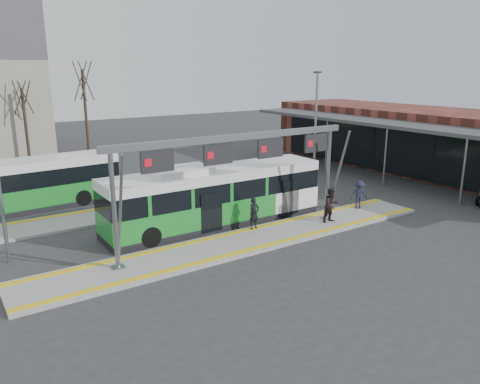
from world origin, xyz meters
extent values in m
plane|color=#2D2D30|center=(0.00, 0.00, 0.00)|extent=(120.00, 120.00, 0.00)
cube|color=gray|center=(0.00, 0.00, 0.07)|extent=(22.00, 3.00, 0.15)
cube|color=gray|center=(-4.00, 8.00, 0.07)|extent=(20.00, 3.00, 0.15)
cube|color=yellow|center=(0.00, 1.15, 0.16)|extent=(22.00, 0.35, 0.02)
cube|color=yellow|center=(0.00, -1.15, 0.16)|extent=(22.00, 0.35, 0.02)
cube|color=yellow|center=(-4.00, 9.15, 0.16)|extent=(20.00, 0.35, 0.02)
cylinder|color=slate|center=(-6.50, 0.30, 2.67)|extent=(0.20, 0.20, 5.05)
cube|color=slate|center=(-6.50, 0.30, 0.18)|extent=(0.50, 0.50, 0.06)
cylinder|color=slate|center=(-6.50, -0.40, 2.67)|extent=(0.12, 1.46, 4.90)
cylinder|color=slate|center=(5.50, 0.30, 2.67)|extent=(0.20, 0.20, 5.05)
cube|color=slate|center=(5.50, 0.30, 0.18)|extent=(0.50, 0.50, 0.06)
cylinder|color=slate|center=(5.50, -0.40, 2.67)|extent=(0.12, 1.46, 4.90)
cube|color=slate|center=(-0.50, 0.30, 5.20)|extent=(13.00, 0.25, 0.30)
cube|color=black|center=(-4.50, 0.30, 4.50)|extent=(1.50, 0.12, 0.95)
cube|color=#B70B18|center=(-4.95, 0.23, 4.50)|extent=(0.32, 0.02, 0.32)
cube|color=black|center=(-1.50, 0.30, 4.50)|extent=(1.50, 0.12, 0.95)
cube|color=#B70B18|center=(-1.95, 0.23, 4.50)|extent=(0.32, 0.02, 0.32)
cube|color=black|center=(1.50, 0.30, 4.50)|extent=(1.50, 0.12, 0.95)
cube|color=#B70B18|center=(1.05, 0.23, 4.50)|extent=(0.32, 0.02, 0.32)
cube|color=black|center=(4.50, 0.30, 4.50)|extent=(1.50, 0.12, 0.95)
cube|color=#B70B18|center=(4.05, 0.23, 4.50)|extent=(0.32, 0.02, 0.32)
cube|color=brown|center=(22.00, 4.00, 2.50)|extent=(8.00, 32.00, 5.00)
cube|color=black|center=(17.80, 4.00, 2.00)|extent=(0.15, 28.00, 3.60)
cube|color=#3F3F42|center=(16.50, 4.00, 4.30)|extent=(4.00, 30.00, 0.25)
cylinder|color=slate|center=(14.80, -2.00, 2.15)|extent=(0.14, 0.14, 4.30)
cylinder|color=slate|center=(14.80, 4.00, 2.15)|extent=(0.14, 0.14, 4.30)
cylinder|color=slate|center=(14.80, 10.00, 2.15)|extent=(0.14, 0.14, 4.30)
cube|color=black|center=(0.10, 3.24, 0.18)|extent=(12.40, 2.71, 0.36)
cube|color=#1B7F29|center=(0.10, 3.24, 0.95)|extent=(12.40, 2.71, 1.19)
cube|color=black|center=(0.10, 3.24, 2.06)|extent=(12.40, 2.63, 1.03)
cube|color=white|center=(0.10, 3.24, 2.84)|extent=(12.40, 2.71, 0.52)
cube|color=orange|center=(6.28, 3.21, 2.73)|extent=(0.06, 1.84, 0.29)
cube|color=white|center=(-1.96, 3.26, 3.25)|extent=(3.11, 1.86, 0.31)
cylinder|color=black|center=(-4.24, 2.10, 0.52)|extent=(1.03, 0.32, 1.03)
cylinder|color=black|center=(-4.23, 4.44, 0.52)|extent=(1.03, 0.32, 1.03)
cylinder|color=black|center=(3.81, 2.05, 0.52)|extent=(1.03, 0.32, 1.03)
cylinder|color=black|center=(3.82, 4.39, 0.52)|extent=(1.03, 0.32, 1.03)
cube|color=black|center=(-8.61, 11.86, 0.18)|extent=(12.24, 3.33, 0.35)
cube|color=#1B7F29|center=(-8.61, 11.86, 0.93)|extent=(12.24, 3.33, 1.16)
cube|color=black|center=(-8.61, 11.86, 2.02)|extent=(12.24, 3.25, 1.01)
cube|color=white|center=(-8.61, 11.86, 2.77)|extent=(12.24, 3.33, 0.50)
cylinder|color=black|center=(-4.92, 10.95, 0.50)|extent=(1.03, 0.37, 1.01)
cylinder|color=black|center=(-5.06, 13.22, 0.50)|extent=(1.03, 0.37, 1.01)
imported|color=black|center=(1.12, 1.10, 0.99)|extent=(0.64, 0.45, 1.68)
imported|color=black|center=(5.28, -0.29, 1.10)|extent=(0.95, 0.76, 1.89)
imported|color=#1D1F35|center=(8.48, 0.64, 1.00)|extent=(1.26, 1.09, 1.69)
cylinder|color=#382B21|center=(-4.79, 28.84, 3.30)|extent=(0.28, 0.28, 6.59)
cylinder|color=#382B21|center=(0.86, 29.28, 4.09)|extent=(0.28, 0.28, 8.19)
cylinder|color=slate|center=(9.67, 5.91, 4.02)|extent=(0.16, 0.16, 8.03)
cube|color=black|center=(9.67, 5.91, 8.03)|extent=(0.50, 0.25, 0.12)
camera|label=1|loc=(-12.39, -17.72, 8.32)|focal=35.00mm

